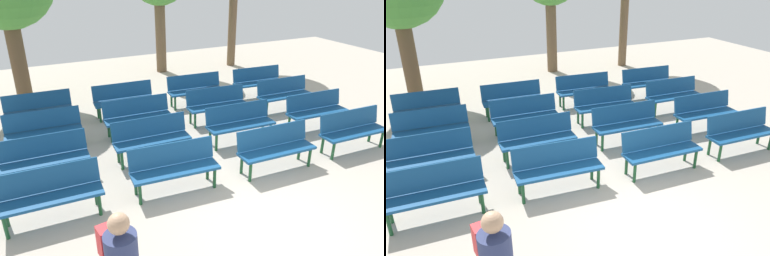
# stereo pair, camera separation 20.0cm
# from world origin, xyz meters

# --- Properties ---
(ground_plane) EXTENTS (24.00, 24.00, 0.00)m
(ground_plane) POSITION_xyz_m (0.00, 0.00, 0.00)
(ground_plane) COLOR #B2A899
(bench_r0_c0) EXTENTS (1.61, 0.53, 0.87)m
(bench_r0_c0) POSITION_xyz_m (-3.04, 1.74, 0.50)
(bench_r0_c0) COLOR navy
(bench_r0_c0) RESTS_ON ground_plane
(bench_r0_c1) EXTENTS (1.63, 0.59, 0.87)m
(bench_r0_c1) POSITION_xyz_m (-0.94, 1.66, 0.50)
(bench_r0_c1) COLOR navy
(bench_r0_c1) RESTS_ON ground_plane
(bench_r0_c2) EXTENTS (1.62, 0.54, 0.87)m
(bench_r0_c2) POSITION_xyz_m (1.16, 1.48, 0.50)
(bench_r0_c2) COLOR navy
(bench_r0_c2) RESTS_ON ground_plane
(bench_r0_c3) EXTENTS (1.62, 0.54, 0.87)m
(bench_r0_c3) POSITION_xyz_m (3.20, 1.43, 0.50)
(bench_r0_c3) COLOR navy
(bench_r0_c3) RESTS_ON ground_plane
(bench_r1_c0) EXTENTS (1.61, 0.53, 0.87)m
(bench_r1_c0) POSITION_xyz_m (-3.00, 3.01, 0.50)
(bench_r1_c0) COLOR navy
(bench_r1_c0) RESTS_ON ground_plane
(bench_r1_c1) EXTENTS (1.61, 0.53, 0.87)m
(bench_r1_c1) POSITION_xyz_m (-0.90, 2.96, 0.50)
(bench_r1_c1) COLOR navy
(bench_r1_c1) RESTS_ON ground_plane
(bench_r1_c2) EXTENTS (1.62, 0.56, 0.87)m
(bench_r1_c2) POSITION_xyz_m (1.19, 2.83, 0.50)
(bench_r1_c2) COLOR navy
(bench_r1_c2) RESTS_ON ground_plane
(bench_r1_c3) EXTENTS (1.62, 0.56, 0.87)m
(bench_r1_c3) POSITION_xyz_m (3.32, 2.68, 0.50)
(bench_r1_c3) COLOR navy
(bench_r1_c3) RESTS_ON ground_plane
(bench_r2_c0) EXTENTS (1.62, 0.57, 0.87)m
(bench_r2_c0) POSITION_xyz_m (-2.89, 4.35, 0.50)
(bench_r2_c0) COLOR navy
(bench_r2_c0) RESTS_ON ground_plane
(bench_r2_c1) EXTENTS (1.62, 0.54, 0.87)m
(bench_r2_c1) POSITION_xyz_m (-0.78, 4.24, 0.50)
(bench_r2_c1) COLOR navy
(bench_r2_c1) RESTS_ON ground_plane
(bench_r2_c2) EXTENTS (1.63, 0.61, 0.87)m
(bench_r2_c2) POSITION_xyz_m (1.31, 4.10, 0.50)
(bench_r2_c2) COLOR navy
(bench_r2_c2) RESTS_ON ground_plane
(bench_r2_c3) EXTENTS (1.61, 0.53, 0.87)m
(bench_r2_c3) POSITION_xyz_m (3.39, 4.01, 0.50)
(bench_r2_c3) COLOR navy
(bench_r2_c3) RESTS_ON ground_plane
(bench_r3_c0) EXTENTS (1.62, 0.55, 0.87)m
(bench_r3_c0) POSITION_xyz_m (-2.88, 5.67, 0.50)
(bench_r3_c0) COLOR navy
(bench_r3_c0) RESTS_ON ground_plane
(bench_r3_c1) EXTENTS (1.62, 0.56, 0.87)m
(bench_r3_c1) POSITION_xyz_m (-0.75, 5.51, 0.50)
(bench_r3_c1) COLOR navy
(bench_r3_c1) RESTS_ON ground_plane
(bench_r3_c2) EXTENTS (1.63, 0.59, 0.87)m
(bench_r3_c2) POSITION_xyz_m (1.34, 5.43, 0.50)
(bench_r3_c2) COLOR navy
(bench_r3_c2) RESTS_ON ground_plane
(bench_r3_c3) EXTENTS (1.63, 0.58, 0.87)m
(bench_r3_c3) POSITION_xyz_m (3.41, 5.28, 0.50)
(bench_r3_c3) COLOR navy
(bench_r3_c3) RESTS_ON ground_plane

